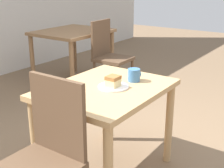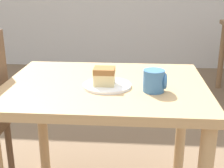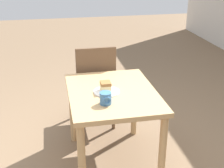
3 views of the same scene
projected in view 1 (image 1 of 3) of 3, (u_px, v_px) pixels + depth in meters
The scene contains 7 objects.
dining_table_near at pixel (106, 101), 2.27m from camera, with size 0.94×0.74×0.72m.
dining_table_far at pixel (73, 39), 4.36m from camera, with size 0.98×0.83×0.76m.
chair_near_window at pixel (44, 155), 1.76m from camera, with size 0.42×0.42×0.94m.
chair_far_corner at pixel (109, 54), 4.08m from camera, with size 0.44×0.44×0.94m.
plate at pixel (113, 87), 2.22m from camera, with size 0.22×0.22×0.01m.
cake_slice at pixel (113, 81), 2.19m from camera, with size 0.09×0.08×0.08m.
coffee_mug at pixel (134, 75), 2.34m from camera, with size 0.10×0.09×0.10m.
Camera 1 is at (-1.83, -1.11, 1.46)m, focal length 50.00 mm.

